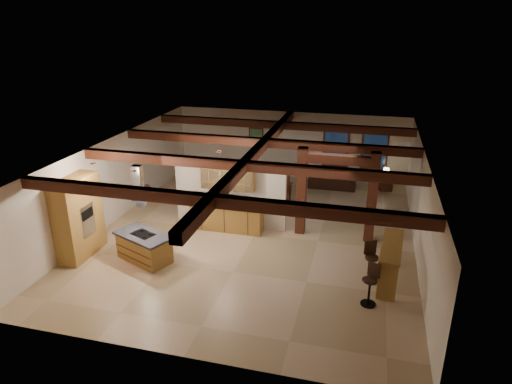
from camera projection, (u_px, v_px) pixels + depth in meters
ground at (255, 234)px, 14.99m from camera, size 12.00×12.00×0.00m
room_walls at (255, 183)px, 14.35m from camera, size 12.00×12.00×12.00m
ceiling_beams at (255, 153)px, 13.99m from camera, size 10.00×12.00×0.28m
timber_posts at (337, 185)px, 14.22m from camera, size 2.50×0.30×2.90m
partition_wall at (230, 195)px, 15.27m from camera, size 3.80×0.18×2.20m
pantry_cabinet at (78, 218)px, 13.29m from camera, size 0.67×1.60×2.40m
back_counter at (227, 216)px, 15.15m from camera, size 2.50×0.66×0.94m
upper_display_cabinet at (228, 175)px, 14.83m from camera, size 1.80×0.36×0.95m
range_hood at (140, 204)px, 12.76m from camera, size 1.10×1.10×1.40m
back_windows at (355, 148)px, 19.16m from camera, size 2.70×0.07×1.70m
framed_art at (256, 137)px, 20.09m from camera, size 0.65×0.05×0.85m
recessed_cans at (151, 162)px, 12.80m from camera, size 3.16×2.46×0.03m
kitchen_island at (144, 247)px, 13.25m from camera, size 1.91×1.48×0.84m
dining_table at (263, 191)px, 17.66m from camera, size 2.25×1.64×0.71m
sofa at (332, 181)px, 18.95m from camera, size 1.95×0.77×0.57m
microwave at (232, 200)px, 14.89m from camera, size 0.54×0.43×0.26m
bar_counter at (391, 257)px, 12.07m from camera, size 0.70×2.12×1.09m
side_table at (385, 183)px, 18.68m from camera, size 0.63×0.63×0.60m
table_lamp at (386, 170)px, 18.48m from camera, size 0.29×0.29×0.35m
bar_stool_a at (371, 284)px, 11.14m from camera, size 0.41×0.42×1.09m
bar_stool_b at (371, 261)px, 12.16m from camera, size 0.42×0.43×1.12m
dining_chairs at (263, 184)px, 17.55m from camera, size 2.29×2.29×1.32m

